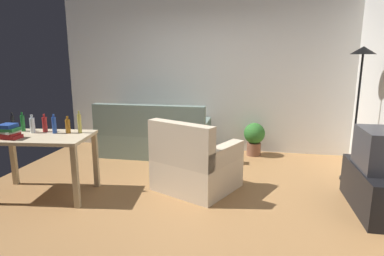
% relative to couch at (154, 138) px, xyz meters
% --- Properties ---
extents(ground_plane, '(5.20, 4.40, 0.02)m').
position_rel_couch_xyz_m(ground_plane, '(0.78, -1.59, -0.32)').
color(ground_plane, '#9E7042').
extents(wall_rear, '(5.20, 0.10, 2.70)m').
position_rel_couch_xyz_m(wall_rear, '(0.78, 0.61, 1.04)').
color(wall_rear, silver).
rests_on(wall_rear, ground_plane).
extents(couch, '(1.87, 0.84, 0.92)m').
position_rel_couch_xyz_m(couch, '(0.00, 0.00, 0.00)').
color(couch, slate).
rests_on(couch, ground_plane).
extents(tv_stand, '(0.44, 1.10, 0.48)m').
position_rel_couch_xyz_m(tv_stand, '(3.03, -1.56, -0.07)').
color(tv_stand, black).
rests_on(tv_stand, ground_plane).
extents(tv, '(0.41, 0.60, 0.44)m').
position_rel_couch_xyz_m(tv, '(3.03, -1.56, 0.39)').
color(tv, '#2D2D33').
rests_on(tv, tv_stand).
extents(torchiere_lamp, '(0.32, 0.32, 1.81)m').
position_rel_couch_xyz_m(torchiere_lamp, '(3.03, -0.63, 1.11)').
color(torchiere_lamp, black).
rests_on(torchiere_lamp, ground_plane).
extents(desk, '(1.27, 0.83, 0.76)m').
position_rel_couch_xyz_m(desk, '(-0.84, -1.87, 0.34)').
color(desk, '#C6B28E').
rests_on(desk, ground_plane).
extents(potted_plant, '(0.36, 0.36, 0.57)m').
position_rel_couch_xyz_m(potted_plant, '(1.71, 0.31, 0.02)').
color(potted_plant, brown).
rests_on(potted_plant, ground_plane).
extents(armchair, '(1.18, 1.15, 0.92)m').
position_rel_couch_xyz_m(armchair, '(0.96, -1.35, 0.01)').
color(armchair, beige).
rests_on(armchair, ground_plane).
extents(bottle_dark, '(0.05, 0.05, 0.24)m').
position_rel_couch_xyz_m(bottle_dark, '(-1.31, -1.72, 0.56)').
color(bottle_dark, black).
rests_on(bottle_dark, desk).
extents(bottle_green, '(0.05, 0.05, 0.24)m').
position_rel_couch_xyz_m(bottle_green, '(-1.17, -1.71, 0.56)').
color(bottle_green, '#1E722D').
rests_on(bottle_green, desk).
extents(bottle_clear, '(0.06, 0.06, 0.23)m').
position_rel_couch_xyz_m(bottle_clear, '(-0.99, -1.77, 0.55)').
color(bottle_clear, silver).
rests_on(bottle_clear, desk).
extents(bottle_red, '(0.06, 0.06, 0.22)m').
position_rel_couch_xyz_m(bottle_red, '(-0.88, -1.69, 0.55)').
color(bottle_red, '#AD2323').
rests_on(bottle_red, desk).
extents(bottle_blue, '(0.05, 0.05, 0.24)m').
position_rel_couch_xyz_m(bottle_blue, '(-0.71, -1.74, 0.56)').
color(bottle_blue, '#2347A3').
rests_on(bottle_blue, desk).
extents(bottle_amber, '(0.06, 0.06, 0.21)m').
position_rel_couch_xyz_m(bottle_amber, '(-0.55, -1.70, 0.54)').
color(bottle_amber, '#9E6019').
rests_on(bottle_amber, desk).
extents(bottle_squat, '(0.05, 0.05, 0.27)m').
position_rel_couch_xyz_m(bottle_squat, '(-0.42, -1.66, 0.57)').
color(bottle_squat, '#BCB24C').
rests_on(bottle_squat, desk).
extents(book_stack, '(0.25, 0.21, 0.17)m').
position_rel_couch_xyz_m(book_stack, '(-1.07, -2.08, 0.53)').
color(book_stack, maroon).
rests_on(book_stack, desk).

